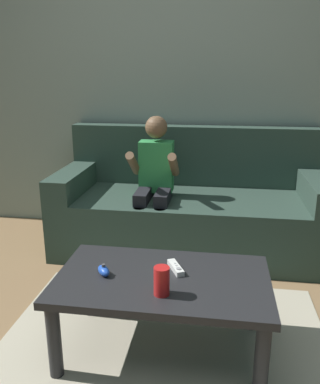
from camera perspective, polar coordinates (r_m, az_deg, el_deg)
The scene contains 8 objects.
wall_back at distance 3.19m, azimuth 1.89°, elevation 16.64°, with size 4.83×0.05×2.50m, color gray.
couch at distance 2.95m, azimuth 4.37°, elevation -2.30°, with size 1.89×0.80×0.86m.
person_seated_on_couch at distance 2.72m, azimuth -0.80°, elevation 1.84°, with size 0.33×0.40×0.97m.
coffee_table at distance 1.85m, azimuth 0.33°, elevation -13.61°, with size 0.95×0.56×0.38m.
area_rug at distance 2.03m, azimuth 0.31°, elevation -21.44°, with size 1.58×1.28×0.01m, color #BCB299.
game_remote_white_near_edge at distance 1.87m, azimuth 2.26°, elevation -10.74°, with size 0.09×0.14×0.03m.
nunchuk_blue at distance 1.85m, azimuth -8.06°, elevation -11.05°, with size 0.09×0.10×0.05m.
soda_can at distance 1.67m, azimuth 0.23°, elevation -12.59°, with size 0.07×0.07×0.12m, color red.
Camera 1 is at (0.37, -1.29, 1.26)m, focal length 37.33 mm.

